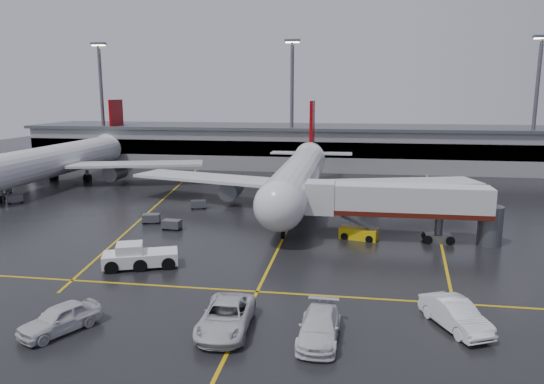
# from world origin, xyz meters

# --- Properties ---
(ground) EXTENTS (220.00, 220.00, 0.00)m
(ground) POSITION_xyz_m (0.00, 0.00, 0.00)
(ground) COLOR black
(ground) RESTS_ON ground
(apron_line_centre) EXTENTS (0.25, 90.00, 0.02)m
(apron_line_centre) POSITION_xyz_m (0.00, 0.00, 0.01)
(apron_line_centre) COLOR gold
(apron_line_centre) RESTS_ON ground
(apron_line_stop) EXTENTS (60.00, 0.25, 0.02)m
(apron_line_stop) POSITION_xyz_m (0.00, -22.00, 0.01)
(apron_line_stop) COLOR gold
(apron_line_stop) RESTS_ON ground
(apron_line_left) EXTENTS (9.99, 69.35, 0.02)m
(apron_line_left) POSITION_xyz_m (-20.00, 10.00, 0.01)
(apron_line_left) COLOR gold
(apron_line_left) RESTS_ON ground
(apron_line_right) EXTENTS (7.57, 69.64, 0.02)m
(apron_line_right) POSITION_xyz_m (18.00, 10.00, 0.01)
(apron_line_right) COLOR gold
(apron_line_right) RESTS_ON ground
(terminal) EXTENTS (122.00, 19.00, 8.60)m
(terminal) POSITION_xyz_m (0.00, 47.93, 4.32)
(terminal) COLOR gray
(terminal) RESTS_ON ground
(light_mast_left) EXTENTS (3.00, 1.20, 25.45)m
(light_mast_left) POSITION_xyz_m (-45.00, 42.00, 14.47)
(light_mast_left) COLOR #595B60
(light_mast_left) RESTS_ON ground
(light_mast_mid) EXTENTS (3.00, 1.20, 25.45)m
(light_mast_mid) POSITION_xyz_m (-5.00, 42.00, 14.47)
(light_mast_mid) COLOR #595B60
(light_mast_mid) RESTS_ON ground
(light_mast_right) EXTENTS (3.00, 1.20, 25.45)m
(light_mast_right) POSITION_xyz_m (40.00, 42.00, 14.47)
(light_mast_right) COLOR #595B60
(light_mast_right) RESTS_ON ground
(main_airliner) EXTENTS (48.80, 45.60, 14.10)m
(main_airliner) POSITION_xyz_m (0.00, 9.70, 4.21)
(main_airliner) COLOR silver
(main_airliner) RESTS_ON ground
(second_airliner) EXTENTS (48.80, 45.60, 14.10)m
(second_airliner) POSITION_xyz_m (-42.00, 21.70, 4.21)
(second_airliner) COLOR silver
(second_airliner) RESTS_ON ground
(jet_bridge) EXTENTS (19.90, 3.40, 6.05)m
(jet_bridge) POSITION_xyz_m (11.87, -6.00, 3.93)
(jet_bridge) COLOR silver
(jet_bridge) RESTS_ON ground
(pushback_tractor) EXTENTS (6.91, 4.68, 2.29)m
(pushback_tractor) POSITION_xyz_m (-11.40, -18.06, 0.91)
(pushback_tractor) COLOR white
(pushback_tractor) RESTS_ON ground
(belt_loader) EXTENTS (4.21, 2.64, 2.49)m
(belt_loader) POSITION_xyz_m (7.92, -5.98, 0.61)
(belt_loader) COLOR yellow
(belt_loader) RESTS_ON ground
(service_van_a) EXTENTS (3.35, 6.82, 1.86)m
(service_van_a) POSITION_xyz_m (-0.78, -28.69, 0.93)
(service_van_a) COLOR silver
(service_van_a) RESTS_ON ground
(service_van_b) EXTENTS (2.66, 6.07, 1.74)m
(service_van_b) POSITION_xyz_m (5.27, -29.08, 0.87)
(service_van_b) COLOR silver
(service_van_b) RESTS_ON ground
(service_van_c) EXTENTS (4.26, 6.07, 1.90)m
(service_van_c) POSITION_xyz_m (13.93, -26.04, 0.95)
(service_van_c) COLOR white
(service_van_c) RESTS_ON ground
(service_van_d) EXTENTS (4.38, 5.70, 1.81)m
(service_van_d) POSITION_xyz_m (-11.29, -30.55, 0.91)
(service_van_d) COLOR silver
(service_van_d) RESTS_ON ground
(baggage_cart_a) EXTENTS (2.08, 1.43, 1.12)m
(baggage_cart_a) POSITION_xyz_m (-12.93, -5.45, 0.63)
(baggage_cart_a) COLOR #595B60
(baggage_cart_a) RESTS_ON ground
(baggage_cart_b) EXTENTS (2.24, 1.71, 1.12)m
(baggage_cart_b) POSITION_xyz_m (-16.35, -3.08, 0.63)
(baggage_cart_b) COLOR #595B60
(baggage_cart_b) RESTS_ON ground
(baggage_cart_c) EXTENTS (2.31, 1.87, 1.12)m
(baggage_cart_c) POSITION_xyz_m (-13.16, 5.36, 0.63)
(baggage_cart_c) COLOR #595B60
(baggage_cart_c) RESTS_ON ground
(baggage_cart_d) EXTENTS (2.20, 1.63, 1.12)m
(baggage_cart_d) POSITION_xyz_m (-45.88, 10.61, 0.63)
(baggage_cart_d) COLOR #595B60
(baggage_cart_d) RESTS_ON ground
(baggage_cart_e) EXTENTS (2.37, 2.26, 1.12)m
(baggage_cart_e) POSITION_xyz_m (-39.80, 4.85, 0.63)
(baggage_cart_e) COLOR #595B60
(baggage_cart_e) RESTS_ON ground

